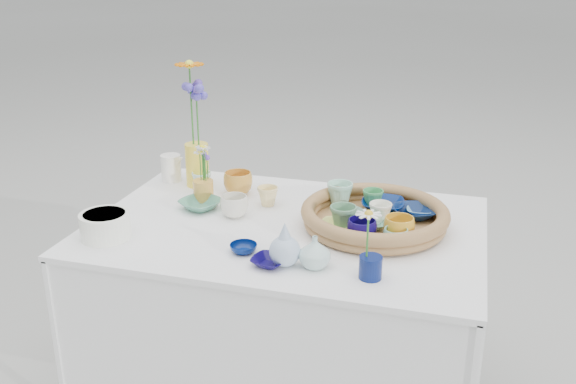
# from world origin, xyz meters

# --- Properties ---
(wicker_tray) EXTENTS (0.47, 0.47, 0.08)m
(wicker_tray) POSITION_xyz_m (0.28, 0.05, 0.80)
(wicker_tray) COLOR brown
(wicker_tray) RESTS_ON display_table
(tray_ceramic_0) EXTENTS (0.15, 0.15, 0.04)m
(tray_ceramic_0) POSITION_xyz_m (0.29, 0.16, 0.80)
(tray_ceramic_0) COLOR #011855
(tray_ceramic_0) RESTS_ON wicker_tray
(tray_ceramic_1) EXTENTS (0.18, 0.18, 0.03)m
(tray_ceramic_1) POSITION_xyz_m (0.40, 0.13, 0.80)
(tray_ceramic_1) COLOR #081D4A
(tray_ceramic_1) RESTS_ON wicker_tray
(tray_ceramic_2) EXTENTS (0.11, 0.11, 0.07)m
(tray_ceramic_2) POSITION_xyz_m (0.37, -0.06, 0.82)
(tray_ceramic_2) COLOR gold
(tray_ceramic_2) RESTS_ON wicker_tray
(tray_ceramic_3) EXTENTS (0.12, 0.12, 0.03)m
(tray_ceramic_3) POSITION_xyz_m (0.27, 0.01, 0.80)
(tray_ceramic_3) COLOR #63A587
(tray_ceramic_3) RESTS_ON wicker_tray
(tray_ceramic_4) EXTENTS (0.09, 0.09, 0.08)m
(tray_ceramic_4) POSITION_xyz_m (0.19, -0.03, 0.82)
(tray_ceramic_4) COLOR #588864
(tray_ceramic_4) RESTS_ON wicker_tray
(tray_ceramic_5) EXTENTS (0.09, 0.09, 0.03)m
(tray_ceramic_5) POSITION_xyz_m (0.20, 0.07, 0.80)
(tray_ceramic_5) COLOR #8DB6A4
(tray_ceramic_5) RESTS_ON wicker_tray
(tray_ceramic_6) EXTENTS (0.11, 0.11, 0.08)m
(tray_ceramic_6) POSITION_xyz_m (0.14, 0.16, 0.82)
(tray_ceramic_6) COLOR #A1DEC3
(tray_ceramic_6) RESTS_ON wicker_tray
(tray_ceramic_7) EXTENTS (0.09, 0.09, 0.07)m
(tray_ceramic_7) POSITION_xyz_m (0.30, 0.05, 0.82)
(tray_ceramic_7) COLOR white
(tray_ceramic_7) RESTS_ON wicker_tray
(tray_ceramic_8) EXTENTS (0.09, 0.09, 0.02)m
(tray_ceramic_8) POSITION_xyz_m (0.41, 0.16, 0.79)
(tray_ceramic_8) COLOR #86D2F6
(tray_ceramic_8) RESTS_ON wicker_tray
(tray_ceramic_9) EXTENTS (0.10, 0.10, 0.07)m
(tray_ceramic_9) POSITION_xyz_m (0.26, -0.10, 0.82)
(tray_ceramic_9) COLOR #0F0546
(tray_ceramic_9) RESTS_ON wicker_tray
(tray_ceramic_10) EXTENTS (0.10, 0.10, 0.02)m
(tray_ceramic_10) POSITION_xyz_m (0.17, -0.03, 0.79)
(tray_ceramic_10) COLOR #EFED6F
(tray_ceramic_10) RESTS_ON wicker_tray
(tray_ceramic_11) EXTENTS (0.09, 0.09, 0.06)m
(tray_ceramic_11) POSITION_xyz_m (0.37, -0.11, 0.81)
(tray_ceramic_11) COLOR #76B99A
(tray_ceramic_11) RESTS_ON wicker_tray
(tray_ceramic_12) EXTENTS (0.09, 0.09, 0.07)m
(tray_ceramic_12) POSITION_xyz_m (0.25, 0.17, 0.82)
(tray_ceramic_12) COLOR #3E9855
(tray_ceramic_12) RESTS_ON wicker_tray
(loose_ceramic_0) EXTENTS (0.13, 0.13, 0.08)m
(loose_ceramic_0) POSITION_xyz_m (-0.25, 0.22, 0.81)
(loose_ceramic_0) COLOR gold
(loose_ceramic_0) RESTS_ON display_table
(loose_ceramic_1) EXTENTS (0.07, 0.07, 0.07)m
(loose_ceramic_1) POSITION_xyz_m (-0.11, 0.14, 0.80)
(loose_ceramic_1) COLOR #FCE18E
(loose_ceramic_1) RESTS_ON display_table
(loose_ceramic_2) EXTENTS (0.18, 0.18, 0.03)m
(loose_ceramic_2) POSITION_xyz_m (-0.32, 0.05, 0.78)
(loose_ceramic_2) COLOR #4F9476
(loose_ceramic_2) RESTS_ON display_table
(loose_ceramic_3) EXTENTS (0.12, 0.12, 0.07)m
(loose_ceramic_3) POSITION_xyz_m (-0.18, 0.01, 0.80)
(loose_ceramic_3) COLOR silver
(loose_ceramic_3) RESTS_ON display_table
(loose_ceramic_4) EXTENTS (0.09, 0.09, 0.03)m
(loose_ceramic_4) POSITION_xyz_m (-0.06, -0.23, 0.78)
(loose_ceramic_4) COLOR #03195A
(loose_ceramic_4) RESTS_ON display_table
(loose_ceramic_5) EXTENTS (0.09, 0.09, 0.07)m
(loose_ceramic_5) POSITION_xyz_m (-0.39, 0.23, 0.80)
(loose_ceramic_5) COLOR silver
(loose_ceramic_5) RESTS_ON display_table
(loose_ceramic_6) EXTENTS (0.11, 0.11, 0.02)m
(loose_ceramic_6) POSITION_xyz_m (0.04, -0.29, 0.78)
(loose_ceramic_6) COLOR #080141
(loose_ceramic_6) RESTS_ON display_table
(fluted_bowl) EXTENTS (0.18, 0.18, 0.08)m
(fluted_bowl) POSITION_xyz_m (-0.51, -0.26, 0.81)
(fluted_bowl) COLOR white
(fluted_bowl) RESTS_ON display_table
(bud_vase_paleblue) EXTENTS (0.10, 0.10, 0.14)m
(bud_vase_paleblue) POSITION_xyz_m (0.08, -0.28, 0.83)
(bud_vase_paleblue) COLOR #A4BAD5
(bud_vase_paleblue) RESTS_ON display_table
(bud_vase_seafoam) EXTENTS (0.10, 0.10, 0.09)m
(bud_vase_seafoam) POSITION_xyz_m (0.16, -0.27, 0.81)
(bud_vase_seafoam) COLOR silver
(bud_vase_seafoam) RESTS_ON display_table
(bud_vase_cobalt) EXTENTS (0.08, 0.08, 0.06)m
(bud_vase_cobalt) POSITION_xyz_m (0.32, -0.29, 0.80)
(bud_vase_cobalt) COLOR #08154F
(bud_vase_cobalt) RESTS_ON display_table
(single_daisy) EXTENTS (0.11, 0.11, 0.14)m
(single_daisy) POSITION_xyz_m (0.31, -0.29, 0.89)
(single_daisy) COLOR white
(single_daisy) RESTS_ON bud_vase_cobalt
(tall_vase_yellow) EXTENTS (0.10, 0.10, 0.16)m
(tall_vase_yellow) POSITION_xyz_m (-0.43, 0.26, 0.85)
(tall_vase_yellow) COLOR yellow
(tall_vase_yellow) RESTS_ON display_table
(gerbera) EXTENTS (0.16, 0.16, 0.31)m
(gerbera) POSITION_xyz_m (-0.44, 0.26, 1.08)
(gerbera) COLOR orange
(gerbera) RESTS_ON tall_vase_yellow
(hydrangea) EXTENTS (0.10, 0.10, 0.28)m
(hydrangea) POSITION_xyz_m (-0.41, 0.26, 1.03)
(hydrangea) COLOR #5A3FB4
(hydrangea) RESTS_ON tall_vase_yellow
(white_pitcher) EXTENTS (0.13, 0.11, 0.10)m
(white_pitcher) POSITION_xyz_m (-0.55, 0.29, 0.82)
(white_pitcher) COLOR white
(white_pitcher) RESTS_ON display_table
(daisy_cup) EXTENTS (0.08, 0.08, 0.08)m
(daisy_cup) POSITION_xyz_m (-0.34, 0.12, 0.80)
(daisy_cup) COLOR gold
(daisy_cup) RESTS_ON display_table
(daisy_posy) EXTENTS (0.09, 0.09, 0.13)m
(daisy_posy) POSITION_xyz_m (-0.34, 0.13, 0.91)
(daisy_posy) COLOR silver
(daisy_posy) RESTS_ON daisy_cup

